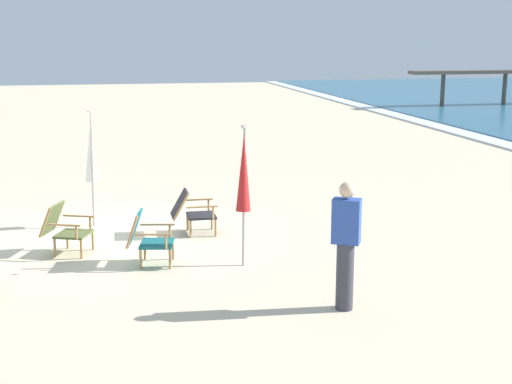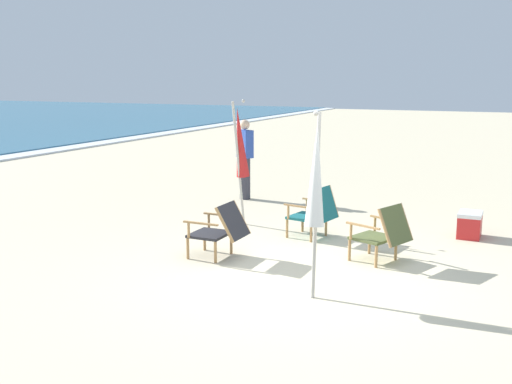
# 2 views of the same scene
# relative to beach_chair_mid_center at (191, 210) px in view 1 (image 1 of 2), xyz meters

# --- Properties ---
(ground_plane) EXTENTS (80.00, 80.00, 0.00)m
(ground_plane) POSITION_rel_beach_chair_mid_center_xyz_m (-0.26, -1.36, -0.42)
(ground_plane) COLOR beige
(beach_chair_mid_center) EXTENTS (0.60, 0.76, 0.78)m
(beach_chair_mid_center) POSITION_rel_beach_chair_mid_center_xyz_m (0.00, 0.00, 0.00)
(beach_chair_mid_center) COLOR #28282D
(beach_chair_mid_center) RESTS_ON ground
(beach_chair_far_center) EXTENTS (0.69, 0.77, 0.82)m
(beach_chair_far_center) POSITION_rel_beach_chair_mid_center_xyz_m (1.53, -0.86, 0.01)
(beach_chair_far_center) COLOR #196066
(beach_chair_far_center) RESTS_ON ground
(beach_chair_front_right) EXTENTS (0.79, 0.87, 0.81)m
(beach_chair_front_right) POSITION_rel_beach_chair_mid_center_xyz_m (0.70, -2.10, 0.01)
(beach_chair_front_right) COLOR #515B33
(beach_chair_front_right) RESTS_ON ground
(umbrella_furled_white) EXTENTS (0.40, 0.28, 2.11)m
(umbrella_furled_white) POSITION_rel_beach_chair_mid_center_xyz_m (-0.84, -1.65, 0.96)
(umbrella_furled_white) COLOR #B7B2A8
(umbrella_furled_white) RESTS_ON ground
(umbrella_furled_red) EXTENTS (0.41, 0.32, 2.12)m
(umbrella_furled_red) POSITION_rel_beach_chair_mid_center_xyz_m (1.81, 0.57, 0.96)
(umbrella_furled_red) COLOR #B7B2A8
(umbrella_furled_red) RESTS_ON ground
(person_near_chairs) EXTENTS (0.34, 0.39, 1.63)m
(person_near_chairs) POSITION_rel_beach_chair_mid_center_xyz_m (3.86, 1.45, 0.42)
(person_near_chairs) COLOR #383842
(person_near_chairs) RESTS_ON ground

